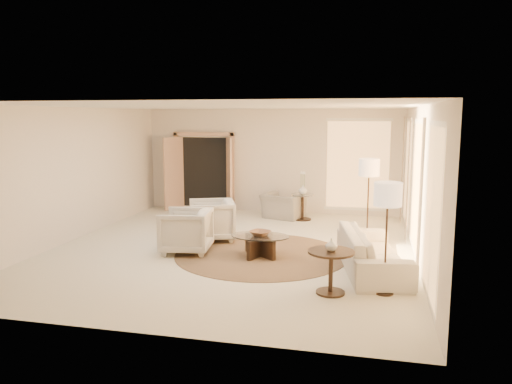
% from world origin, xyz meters
% --- Properties ---
extents(room, '(7.04, 8.04, 2.83)m').
position_xyz_m(room, '(0.00, 0.00, 1.40)').
color(room, beige).
rests_on(room, ground).
extents(windows_right, '(0.10, 6.40, 2.40)m').
position_xyz_m(windows_right, '(3.45, 0.10, 1.35)').
color(windows_right, '#F0AF60').
rests_on(windows_right, room).
extents(window_back_corner, '(1.70, 0.10, 2.40)m').
position_xyz_m(window_back_corner, '(2.30, 3.95, 1.35)').
color(window_back_corner, '#F0AF60').
rests_on(window_back_corner, room).
extents(curtains_right, '(0.06, 5.20, 2.60)m').
position_xyz_m(curtains_right, '(3.40, 1.00, 1.30)').
color(curtains_right, tan).
rests_on(curtains_right, room).
extents(french_doors, '(1.95, 0.66, 2.16)m').
position_xyz_m(french_doors, '(-1.90, 3.82, 1.07)').
color(french_doors, tan).
rests_on(french_doors, room).
extents(area_rug, '(4.35, 4.35, 0.01)m').
position_xyz_m(area_rug, '(0.66, -0.27, 0.01)').
color(area_rug, '#3E291A').
rests_on(area_rug, room).
extents(sofa, '(1.34, 2.48, 0.69)m').
position_xyz_m(sofa, '(2.72, -0.82, 0.34)').
color(sofa, beige).
rests_on(sofa, room).
extents(armchair_left, '(1.14, 1.17, 0.95)m').
position_xyz_m(armchair_left, '(-0.62, 0.60, 0.47)').
color(armchair_left, beige).
rests_on(armchair_left, room).
extents(armchair_right, '(0.96, 1.01, 0.93)m').
position_xyz_m(armchair_right, '(-0.79, -0.44, 0.46)').
color(armchair_right, beige).
rests_on(armchair_right, room).
extents(accent_chair, '(1.12, 0.89, 0.86)m').
position_xyz_m(accent_chair, '(0.47, 3.21, 0.43)').
color(accent_chair, gray).
rests_on(accent_chair, room).
extents(coffee_table, '(1.36, 1.36, 0.40)m').
position_xyz_m(coffee_table, '(0.66, -0.40, 0.25)').
color(coffee_table, black).
rests_on(coffee_table, room).
extents(end_table, '(0.69, 0.69, 0.65)m').
position_xyz_m(end_table, '(2.12, -2.08, 0.45)').
color(end_table, black).
rests_on(end_table, room).
extents(side_table, '(0.57, 0.57, 0.67)m').
position_xyz_m(side_table, '(0.98, 3.09, 0.40)').
color(side_table, '#2D201A').
rests_on(side_table, room).
extents(floor_lamp_near, '(0.42, 0.42, 1.75)m').
position_xyz_m(floor_lamp_near, '(2.61, 1.19, 1.49)').
color(floor_lamp_near, '#2D201A').
rests_on(floor_lamp_near, room).
extents(floor_lamp_far, '(0.41, 0.41, 1.67)m').
position_xyz_m(floor_lamp_far, '(2.90, -1.91, 1.42)').
color(floor_lamp_far, '#2D201A').
rests_on(floor_lamp_far, room).
extents(bowl, '(0.49, 0.49, 0.09)m').
position_xyz_m(bowl, '(0.66, -0.40, 0.45)').
color(bowl, brown).
rests_on(bowl, coffee_table).
extents(end_vase, '(0.20, 0.20, 0.19)m').
position_xyz_m(end_vase, '(2.12, -2.08, 0.74)').
color(end_vase, silver).
rests_on(end_vase, end_table).
extents(side_vase, '(0.25, 0.25, 0.23)m').
position_xyz_m(side_vase, '(0.98, 3.09, 0.77)').
color(side_vase, silver).
rests_on(side_vase, side_table).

